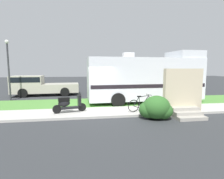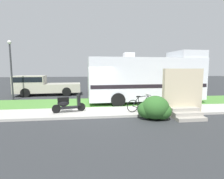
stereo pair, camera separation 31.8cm
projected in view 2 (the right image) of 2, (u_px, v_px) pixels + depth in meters
ground_plane at (93, 108)px, 10.70m from camera, size 80.00×80.00×0.00m
sidewalk at (93, 112)px, 9.51m from camera, size 24.00×2.00×0.12m
grass_strip at (92, 103)px, 12.18m from camera, size 24.00×3.40×0.08m
motorhome_rv at (146, 78)px, 12.44m from camera, size 7.95×2.95×3.60m
scooter at (68, 104)px, 9.29m from camera, size 1.70×0.65×0.97m
bicycle at (141, 105)px, 9.46m from camera, size 1.64×0.57×0.88m
pickup_truck_near at (41, 85)px, 15.83m from camera, size 5.69×2.35×1.76m
porch_steps at (183, 97)px, 8.89m from camera, size 2.00×1.26×2.40m
bush_by_porch at (155, 109)px, 8.35m from camera, size 1.56×1.17×1.10m
bottle_green at (156, 109)px, 9.64m from camera, size 0.07×0.07×0.24m
street_lamp_post at (11, 65)px, 13.19m from camera, size 0.28×0.28×4.45m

